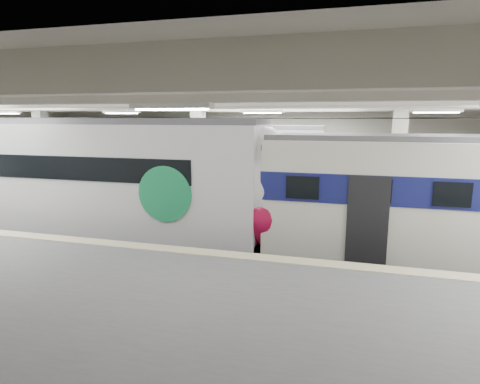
% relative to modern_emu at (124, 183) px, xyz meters
% --- Properties ---
extents(station_hall, '(36.00, 24.00, 5.75)m').
position_rel_modern_emu_xyz_m(station_hall, '(4.84, -1.74, 0.94)').
color(station_hall, black).
rests_on(station_hall, ground).
extents(modern_emu, '(14.67, 3.03, 4.69)m').
position_rel_modern_emu_xyz_m(modern_emu, '(0.00, 0.00, 0.00)').
color(modern_emu, silver).
rests_on(modern_emu, ground).
extents(older_rer, '(12.65, 2.79, 4.21)m').
position_rel_modern_emu_xyz_m(older_rer, '(11.77, 0.00, -0.09)').
color(older_rer, silver).
rests_on(older_rer, ground).
extents(far_train, '(13.65, 3.32, 4.34)m').
position_rel_modern_emu_xyz_m(far_train, '(0.18, 5.50, -0.06)').
color(far_train, silver).
rests_on(far_train, ground).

